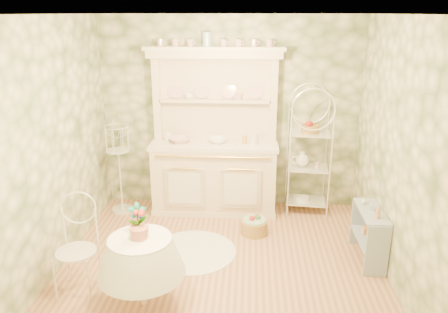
# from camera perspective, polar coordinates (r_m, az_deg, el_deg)

# --- Properties ---
(floor) EXTENTS (3.60, 3.60, 0.00)m
(floor) POSITION_cam_1_polar(r_m,az_deg,el_deg) (5.03, -0.37, -14.38)
(floor) COLOR tan
(floor) RESTS_ON ground
(ceiling) EXTENTS (3.60, 3.60, 0.00)m
(ceiling) POSITION_cam_1_polar(r_m,az_deg,el_deg) (4.23, -0.44, 18.10)
(ceiling) COLOR white
(ceiling) RESTS_ON floor
(wall_left) EXTENTS (3.60, 3.60, 0.00)m
(wall_left) POSITION_cam_1_polar(r_m,az_deg,el_deg) (4.91, -21.88, 0.79)
(wall_left) COLOR beige
(wall_left) RESTS_ON floor
(wall_right) EXTENTS (3.60, 3.60, 0.00)m
(wall_right) POSITION_cam_1_polar(r_m,az_deg,el_deg) (4.68, 22.14, -0.03)
(wall_right) COLOR beige
(wall_right) RESTS_ON floor
(wall_back) EXTENTS (3.60, 3.60, 0.00)m
(wall_back) POSITION_cam_1_polar(r_m,az_deg,el_deg) (6.18, 0.75, 5.55)
(wall_back) COLOR beige
(wall_back) RESTS_ON floor
(wall_front) EXTENTS (3.60, 3.60, 0.00)m
(wall_front) POSITION_cam_1_polar(r_m,az_deg,el_deg) (2.80, -2.99, -10.99)
(wall_front) COLOR beige
(wall_front) RESTS_ON floor
(kitchen_dresser) EXTENTS (1.87, 0.61, 2.29)m
(kitchen_dresser) POSITION_cam_1_polar(r_m,az_deg,el_deg) (5.97, -1.31, 3.07)
(kitchen_dresser) COLOR #F6E3C6
(kitchen_dresser) RESTS_ON floor
(bakers_rack) EXTENTS (0.62, 0.47, 1.87)m
(bakers_rack) POSITION_cam_1_polar(r_m,az_deg,el_deg) (6.12, 11.02, 1.08)
(bakers_rack) COLOR white
(bakers_rack) RESTS_ON floor
(side_shelf) EXTENTS (0.27, 0.66, 0.56)m
(side_shelf) POSITION_cam_1_polar(r_m,az_deg,el_deg) (5.31, 18.38, -9.98)
(side_shelf) COLOR #9BABC0
(side_shelf) RESTS_ON floor
(round_table) EXTENTS (0.80, 0.80, 0.74)m
(round_table) POSITION_cam_1_polar(r_m,az_deg,el_deg) (4.38, -10.68, -14.44)
(round_table) COLOR white
(round_table) RESTS_ON floor
(cafe_chair) EXTENTS (0.48, 0.48, 0.89)m
(cafe_chair) POSITION_cam_1_polar(r_m,az_deg,el_deg) (4.69, -18.76, -11.71)
(cafe_chair) COLOR white
(cafe_chair) RESTS_ON floor
(birdcage_stand) EXTENTS (0.37, 0.37, 1.54)m
(birdcage_stand) POSITION_cam_1_polar(r_m,az_deg,el_deg) (6.21, -13.57, -0.45)
(birdcage_stand) COLOR white
(birdcage_stand) RESTS_ON floor
(floor_basket) EXTENTS (0.35, 0.35, 0.20)m
(floor_basket) POSITION_cam_1_polar(r_m,az_deg,el_deg) (5.69, 3.96, -9.09)
(floor_basket) COLOR #AF8843
(floor_basket) RESTS_ON floor
(lace_rug) EXTENTS (1.04, 1.04, 0.01)m
(lace_rug) POSITION_cam_1_polar(r_m,az_deg,el_deg) (5.34, -4.07, -12.25)
(lace_rug) COLOR white
(lace_rug) RESTS_ON floor
(bowl_floral) EXTENTS (0.37, 0.37, 0.07)m
(bowl_floral) POSITION_cam_1_polar(r_m,az_deg,el_deg) (6.06, -5.78, 1.94)
(bowl_floral) COLOR white
(bowl_floral) RESTS_ON kitchen_dresser
(bowl_white) EXTENTS (0.27, 0.27, 0.08)m
(bowl_white) POSITION_cam_1_polar(r_m,az_deg,el_deg) (6.00, -0.81, 1.88)
(bowl_white) COLOR white
(bowl_white) RESTS_ON kitchen_dresser
(cup_left) EXTENTS (0.13, 0.13, 0.09)m
(cup_left) POSITION_cam_1_polar(r_m,az_deg,el_deg) (6.06, -4.62, 7.74)
(cup_left) COLOR white
(cup_left) RESTS_ON kitchen_dresser
(cup_right) EXTENTS (0.10, 0.10, 0.09)m
(cup_right) POSITION_cam_1_polar(r_m,az_deg,el_deg) (6.01, 1.93, 7.70)
(cup_right) COLOR white
(cup_right) RESTS_ON kitchen_dresser
(potted_geranium) EXTENTS (0.21, 0.18, 0.33)m
(potted_geranium) POSITION_cam_1_polar(r_m,az_deg,el_deg) (4.18, -11.17, -8.57)
(potted_geranium) COLOR #3F7238
(potted_geranium) RESTS_ON round_table
(bottle_amber) EXTENTS (0.07, 0.07, 0.15)m
(bottle_amber) POSITION_cam_1_polar(r_m,az_deg,el_deg) (4.99, 19.50, -6.88)
(bottle_amber) COLOR tan
(bottle_amber) RESTS_ON side_shelf
(bottle_blue) EXTENTS (0.06, 0.06, 0.11)m
(bottle_blue) POSITION_cam_1_polar(r_m,az_deg,el_deg) (5.16, 18.75, -6.30)
(bottle_blue) COLOR #A1C5DD
(bottle_blue) RESTS_ON side_shelf
(bottle_glass) EXTENTS (0.09, 0.09, 0.09)m
(bottle_glass) POSITION_cam_1_polar(r_m,az_deg,el_deg) (5.30, 17.78, -5.59)
(bottle_glass) COLOR silver
(bottle_glass) RESTS_ON side_shelf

